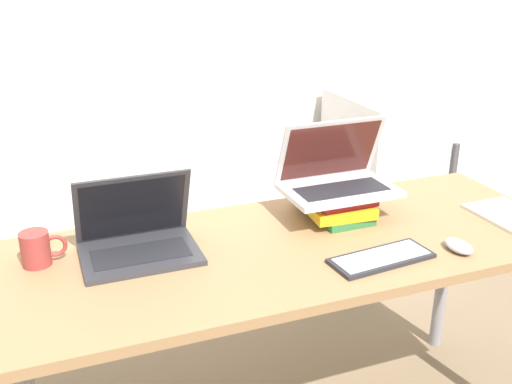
# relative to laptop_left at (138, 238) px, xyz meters

# --- Properties ---
(wall_back) EXTENTS (8.00, 0.05, 2.70)m
(wall_back) POSITION_rel_laptop_left_xyz_m (0.44, 1.26, 0.55)
(wall_back) COLOR silver
(wall_back) RESTS_ON ground_plane
(desk) EXTENTS (1.73, 0.66, 0.75)m
(desk) POSITION_rel_laptop_left_xyz_m (0.44, -0.10, -0.13)
(desk) COLOR #9E754C
(desk) RESTS_ON ground_plane
(laptop_left) EXTENTS (0.33, 0.24, 0.24)m
(laptop_left) POSITION_rel_laptop_left_xyz_m (0.00, 0.00, 0.00)
(laptop_left) COLOR #333338
(laptop_left) RESTS_ON desk
(book_stack) EXTENTS (0.22, 0.27, 0.09)m
(book_stack) POSITION_rel_laptop_left_xyz_m (0.65, 0.04, -0.00)
(book_stack) COLOR #33753D
(book_stack) RESTS_ON desk
(laptop_on_books) EXTENTS (0.36, 0.24, 0.23)m
(laptop_on_books) POSITION_rel_laptop_left_xyz_m (0.65, 0.04, 0.09)
(laptop_on_books) COLOR silver
(laptop_on_books) RESTS_ON book_stack
(wireless_keyboard) EXTENTS (0.31, 0.14, 0.01)m
(wireless_keyboard) POSITION_rel_laptop_left_xyz_m (0.63, -0.29, -0.04)
(wireless_keyboard) COLOR #28282D
(wireless_keyboard) RESTS_ON desk
(mouse) EXTENTS (0.06, 0.10, 0.03)m
(mouse) POSITION_rel_laptop_left_xyz_m (0.87, -0.31, -0.03)
(mouse) COLOR #B2B2B7
(mouse) RESTS_ON desk
(mug) EXTENTS (0.12, 0.08, 0.10)m
(mug) POSITION_rel_laptop_left_xyz_m (-0.27, 0.03, 0.00)
(mug) COLOR #9E3833
(mug) RESTS_ON desk
(mini_fridge) EXTENTS (0.52, 0.59, 0.91)m
(mini_fridge) POSITION_rel_laptop_left_xyz_m (1.44, 0.91, -0.34)
(mini_fridge) COLOR white
(mini_fridge) RESTS_ON ground_plane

